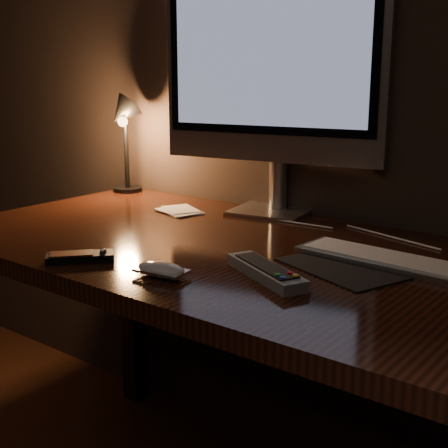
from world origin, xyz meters
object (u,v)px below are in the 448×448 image
Objects in this scene: media_remote at (80,257)px; desk_lamp at (124,126)px; desk at (277,298)px; tv_remote at (266,271)px; monitor at (272,69)px; keyboard at (397,261)px; mouse at (161,271)px.

desk_lamp is (-0.46, 0.57, 0.20)m from media_remote.
tv_remote is (0.11, -0.21, 0.14)m from desk.
monitor is at bearing 35.63° from media_remote.
media_remote is (-0.25, -0.36, 0.14)m from desk.
monitor reaches higher than keyboard.
tv_remote reaches higher than mouse.
mouse is 0.47× the size of tv_remote.
monitor is at bearing 149.04° from tv_remote.
tv_remote is at bearing -67.18° from monitor.
media_remote is at bearing -54.53° from desk_lamp.
tv_remote is (0.36, 0.15, 0.00)m from media_remote.
desk is 0.31m from keyboard.
monitor reaches higher than tv_remote.
desk is 11.78× the size of media_remote.
desk_lamp is at bearing 133.59° from mouse.
desk is 0.46m from media_remote.
desk is 3.80× the size of keyboard.
monitor is 0.55m from desk_lamp.
mouse reaches higher than keyboard.
desk is 15.60× the size of mouse.
tv_remote is (0.30, -0.47, -0.37)m from monitor.
monitor is (-0.20, 0.26, 0.52)m from desk.
mouse is 0.88m from desk_lamp.
desk_lamp is (-0.99, 0.20, 0.21)m from keyboard.
media_remote is 0.43× the size of desk_lamp.
mouse is (0.14, -0.58, -0.38)m from monitor.
keyboard is (0.47, -0.24, -0.38)m from monitor.
desk_lamp is at bearing 172.19° from keyboard.
tv_remote is 0.70× the size of desk_lamp.
desk is at bearing 5.75° from media_remote.
keyboard is at bearing 2.88° from desk.
media_remote is at bearing -141.19° from keyboard.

